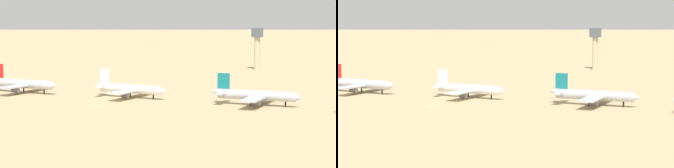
% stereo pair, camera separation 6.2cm
% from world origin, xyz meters
% --- Properties ---
extents(ground, '(4000.00, 4000.00, 0.00)m').
position_xyz_m(ground, '(0.00, 0.00, 0.00)').
color(ground, tan).
extents(ridge_far_west, '(247.98, 228.30, 84.95)m').
position_xyz_m(ridge_far_west, '(-513.81, 1160.75, 42.47)').
color(ridge_far_west, slate).
rests_on(ridge_far_west, ground).
extents(parked_jet_red_3, '(35.13, 29.39, 11.64)m').
position_xyz_m(parked_jet_red_3, '(-48.96, 19.00, 3.81)').
color(parked_jet_red_3, silver).
rests_on(parked_jet_red_3, ground).
extents(parked_jet_white_4, '(33.20, 27.82, 10.99)m').
position_xyz_m(parked_jet_white_4, '(-0.78, 25.98, 3.60)').
color(parked_jet_white_4, white).
rests_on(parked_jet_white_4, ground).
extents(parked_jet_teal_5, '(34.75, 29.29, 11.47)m').
position_xyz_m(parked_jet_teal_5, '(51.08, 28.79, 3.76)').
color(parked_jet_teal_5, silver).
rests_on(parked_jet_teal_5, ground).
extents(control_tower, '(5.20, 5.20, 23.46)m').
position_xyz_m(control_tower, '(1.69, 162.71, 14.16)').
color(control_tower, '#C6B793').
rests_on(control_tower, ground).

